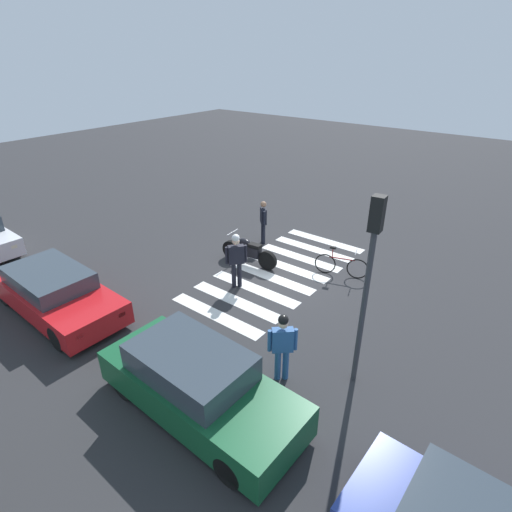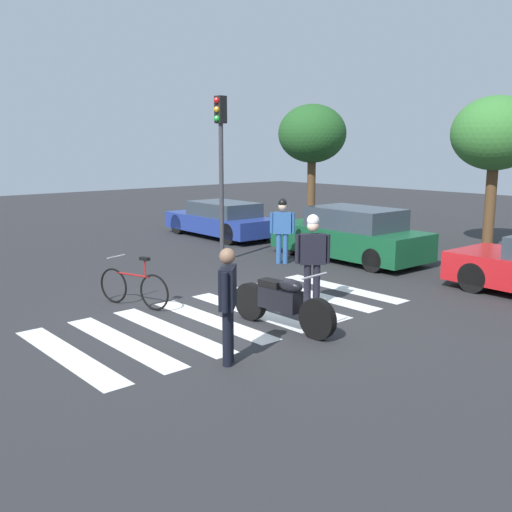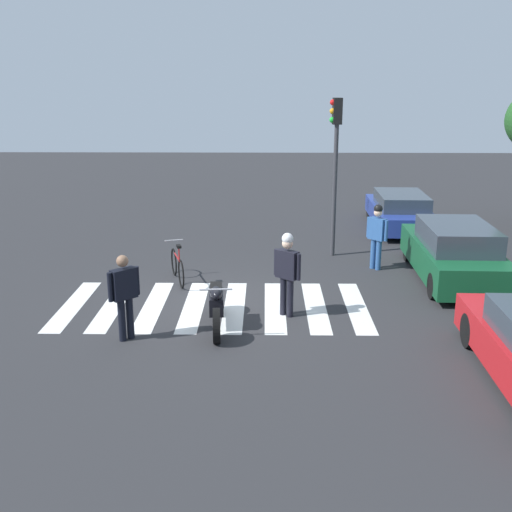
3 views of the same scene
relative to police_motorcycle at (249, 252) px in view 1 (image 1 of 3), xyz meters
name	(u,v)px [view 1 (image 1 of 3)]	position (x,y,z in m)	size (l,w,h in m)	color
ground_plane	(279,272)	(-1.19, -0.15, -0.47)	(60.00, 60.00, 0.00)	#2B2B2D
police_motorcycle	(249,252)	(0.00, 0.00, 0.00)	(2.21, 0.62, 1.06)	black
leaning_bicycle	(341,265)	(-2.92, -1.19, -0.08)	(1.70, 0.63, 1.01)	black
officer_on_foot	(263,220)	(0.65, -1.69, 0.50)	(0.50, 0.51, 1.69)	black
officer_by_motorcycle	(236,257)	(-0.65, 1.44, 0.58)	(0.46, 0.55, 1.81)	black
pedestrian_bystander	(282,343)	(-4.05, 3.90, 0.53)	(0.51, 0.48, 1.74)	#2D5999
crosswalk_stripes	(279,272)	(-1.19, -0.15, -0.47)	(3.20, 6.75, 0.01)	silver
car_green_compact	(198,384)	(-3.20, 5.68, 0.22)	(4.56, 1.92, 1.45)	black
car_red_convertible	(55,292)	(2.55, 5.58, 0.15)	(4.67, 1.98, 1.27)	black
traffic_light_pole	(370,266)	(-5.37, 2.89, 2.46)	(0.26, 0.34, 4.38)	#38383D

